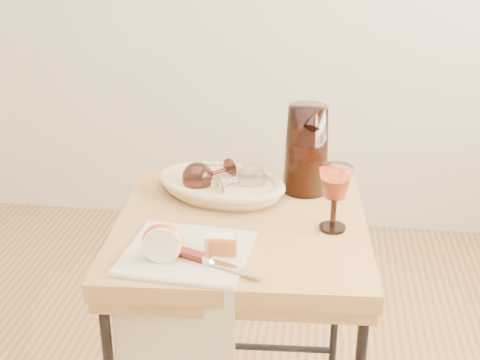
% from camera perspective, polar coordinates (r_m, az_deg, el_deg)
% --- Properties ---
extents(side_table, '(0.65, 0.65, 0.78)m').
position_cam_1_polar(side_table, '(1.78, 0.09, -15.00)').
color(side_table, brown).
rests_on(side_table, floor).
extents(tea_towel, '(0.29, 0.27, 0.01)m').
position_cam_1_polar(tea_towel, '(1.43, -4.78, -6.49)').
color(tea_towel, '#F5EAC4').
rests_on(tea_towel, side_table).
extents(bread_basket, '(0.36, 0.30, 0.04)m').
position_cam_1_polar(bread_basket, '(1.69, -1.70, -0.64)').
color(bread_basket, tan).
rests_on(bread_basket, side_table).
extents(goblet_lying_a, '(0.16, 0.16, 0.08)m').
position_cam_1_polar(goblet_lying_a, '(1.70, -2.56, 0.58)').
color(goblet_lying_a, '#401E16').
rests_on(goblet_lying_a, bread_basket).
extents(goblet_lying_b, '(0.15, 0.14, 0.08)m').
position_cam_1_polar(goblet_lying_b, '(1.66, -0.25, -0.09)').
color(goblet_lying_b, white).
rests_on(goblet_lying_b, bread_basket).
extents(pitcher, '(0.23, 0.28, 0.28)m').
position_cam_1_polar(pitcher, '(1.69, 6.01, 2.78)').
color(pitcher, black).
rests_on(pitcher, side_table).
extents(wine_goblet, '(0.10, 0.10, 0.16)m').
position_cam_1_polar(wine_goblet, '(1.51, 8.49, -1.64)').
color(wine_goblet, white).
rests_on(wine_goblet, side_table).
extents(apple_half, '(0.10, 0.06, 0.08)m').
position_cam_1_polar(apple_half, '(1.39, -6.95, -5.48)').
color(apple_half, red).
rests_on(apple_half, tea_towel).
extents(apple_wedge, '(0.06, 0.04, 0.04)m').
position_cam_1_polar(apple_wedge, '(1.41, -1.90, -5.78)').
color(apple_wedge, '#FCEFC2').
rests_on(apple_wedge, tea_towel).
extents(table_knife, '(0.22, 0.10, 0.02)m').
position_cam_1_polar(table_knife, '(1.37, -2.54, -7.24)').
color(table_knife, silver).
rests_on(table_knife, tea_towel).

